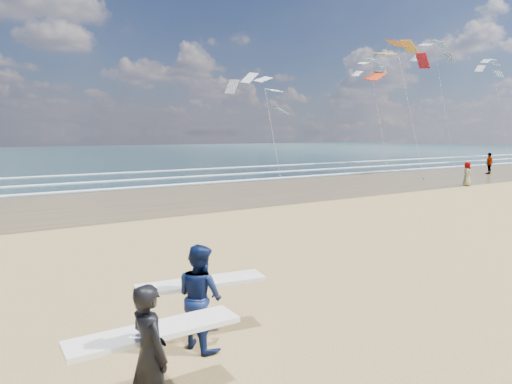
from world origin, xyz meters
TOP-DOWN VIEW (x-y plane):
  - wet_sand_strip at (20.00, 18.00)m, footprint 220.00×12.00m
  - ocean at (20.00, 72.00)m, footprint 220.00×100.00m
  - foam_breakers at (20.00, 28.10)m, footprint 220.00×11.70m
  - surfer_near at (-1.50, -0.63)m, footprint 2.21×0.97m
  - surfer_far at (-0.14, 0.84)m, footprint 2.26×1.27m
  - beachgoer_0 at (24.72, 12.04)m, footprint 0.93×0.81m
  - beachgoer_1 at (34.46, 16.26)m, footprint 1.10×0.53m
  - kite_0 at (26.67, 19.04)m, footprint 7.07×4.88m
  - kite_1 at (18.83, 26.77)m, footprint 6.43×4.81m
  - kite_2 at (40.91, 25.96)m, footprint 6.48×4.81m
  - kite_4 at (58.12, 29.33)m, footprint 5.60×4.72m
  - kite_5 at (36.01, 30.57)m, footprint 5.02×4.65m

SIDE VIEW (x-z plane):
  - wet_sand_strip at x=20.00m, z-range 0.00..0.01m
  - ocean at x=20.00m, z-range 0.00..0.02m
  - foam_breakers at x=20.00m, z-range 0.02..0.08m
  - beachgoer_0 at x=24.72m, z-range 0.00..1.60m
  - surfer_far at x=-0.14m, z-range 0.01..1.73m
  - surfer_near at x=-1.50m, z-range 0.02..1.77m
  - beachgoer_1 at x=34.46m, z-range 0.00..1.83m
  - kite_1 at x=18.83m, z-range 0.73..10.10m
  - kite_5 at x=36.01m, z-range 0.34..13.16m
  - kite_0 at x=26.67m, z-range 1.12..13.17m
  - kite_4 at x=58.12m, z-range 0.58..15.13m
  - kite_2 at x=40.91m, z-range 0.98..15.84m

